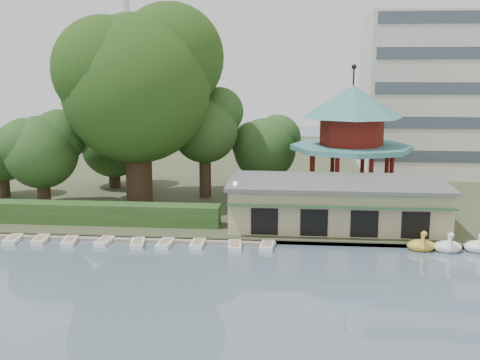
# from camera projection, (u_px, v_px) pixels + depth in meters

# --- Properties ---
(ground_plane) EXTENTS (220.00, 220.00, 0.00)m
(ground_plane) POSITION_uv_depth(u_px,v_px,m) (170.00, 336.00, 31.87)
(ground_plane) COLOR slate
(ground_plane) RESTS_ON ground
(shore) EXTENTS (220.00, 70.00, 0.40)m
(shore) POSITION_uv_depth(u_px,v_px,m) (249.00, 167.00, 82.65)
(shore) COLOR #424930
(shore) RESTS_ON ground
(embankment) EXTENTS (220.00, 0.60, 0.30)m
(embankment) POSITION_uv_depth(u_px,v_px,m) (215.00, 240.00, 48.75)
(embankment) COLOR gray
(embankment) RESTS_ON ground
(dock) EXTENTS (34.00, 1.60, 0.24)m
(dock) POSITION_uv_depth(u_px,v_px,m) (71.00, 237.00, 49.78)
(dock) COLOR gray
(dock) RESTS_ON ground
(boathouse) EXTENTS (18.60, 9.39, 3.90)m
(boathouse) POSITION_uv_depth(u_px,v_px,m) (336.00, 203.00, 51.96)
(boathouse) COLOR tan
(boathouse) RESTS_ON shore
(pavilion) EXTENTS (12.40, 12.40, 13.50)m
(pavilion) POSITION_uv_depth(u_px,v_px,m) (352.00, 131.00, 60.60)
(pavilion) COLOR tan
(pavilion) RESTS_ON shore
(hedge) EXTENTS (30.00, 2.00, 1.80)m
(hedge) POSITION_uv_depth(u_px,v_px,m) (51.00, 212.00, 53.06)
(hedge) COLOR #2C5021
(hedge) RESTS_ON shore
(lamp_post) EXTENTS (0.36, 0.36, 4.28)m
(lamp_post) POSITION_uv_depth(u_px,v_px,m) (235.00, 197.00, 49.66)
(lamp_post) COLOR black
(lamp_post) RESTS_ON shore
(big_tree) EXTENTS (15.82, 14.74, 19.77)m
(big_tree) POSITION_uv_depth(u_px,v_px,m) (139.00, 78.00, 57.85)
(big_tree) COLOR #3A281C
(big_tree) RESTS_ON shore
(small_trees) EXTENTS (40.27, 17.31, 11.46)m
(small_trees) POSITION_uv_depth(u_px,v_px,m) (110.00, 141.00, 62.75)
(small_trees) COLOR #3A281C
(small_trees) RESTS_ON shore
(moored_rowboats) EXTENTS (32.24, 2.68, 0.36)m
(moored_rowboats) POSITION_uv_depth(u_px,v_px,m) (73.00, 241.00, 48.37)
(moored_rowboats) COLOR white
(moored_rowboats) RESTS_ON ground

